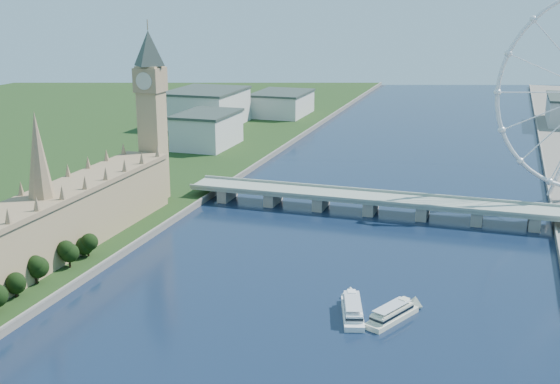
% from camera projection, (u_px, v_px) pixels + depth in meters
% --- Properties ---
extents(parliament_range, '(24.00, 200.00, 70.00)m').
position_uv_depth(parliament_range, '(45.00, 228.00, 323.25)').
color(parliament_range, tan).
rests_on(parliament_range, ground).
extents(big_ben, '(20.02, 20.02, 110.00)m').
position_uv_depth(big_ben, '(151.00, 94.00, 409.34)').
color(big_ben, tan).
rests_on(big_ben, ground).
extents(westminster_bridge, '(220.00, 22.00, 9.50)m').
position_uv_depth(westminster_bridge, '(371.00, 201.00, 407.89)').
color(westminster_bridge, gray).
rests_on(westminster_bridge, ground).
extents(city_skyline, '(505.00, 280.00, 32.00)m').
position_uv_depth(city_skyline, '(468.00, 117.00, 632.02)').
color(city_skyline, beige).
rests_on(city_skyline, ground).
extents(tour_boat_near, '(16.33, 32.77, 7.03)m').
position_uv_depth(tour_boat_near, '(352.00, 316.00, 276.42)').
color(tour_boat_near, white).
rests_on(tour_boat_near, ground).
extents(tour_boat_far, '(19.87, 30.43, 6.64)m').
position_uv_depth(tour_boat_far, '(391.00, 320.00, 272.96)').
color(tour_boat_far, beige).
rests_on(tour_boat_far, ground).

